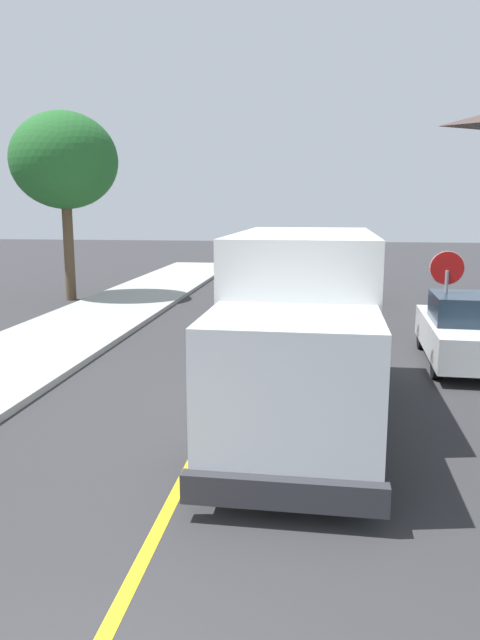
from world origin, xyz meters
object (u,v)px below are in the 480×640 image
at_px(parked_car_near, 321,306).
at_px(parked_car_mid, 339,280).
at_px(stop_sign, 446,285).
at_px(box_truck, 302,318).
at_px(parked_car_far, 322,263).
at_px(parked_van_across, 466,331).
at_px(street_tree_down_block, 64,161).

height_order(parked_car_near, parked_car_mid, same).
height_order(parked_car_near, stop_sign, stop_sign).
distance_m(box_truck, parked_car_mid, 13.57).
bearing_deg(stop_sign, parked_car_far, 99.71).
relative_size(box_truck, parked_van_across, 1.61).
bearing_deg(stop_sign, parked_car_mid, 103.00).
distance_m(parked_car_near, parked_car_far, 13.50).
height_order(parked_car_near, street_tree_down_block, street_tree_down_block).
relative_size(parked_car_far, parked_van_across, 0.99).
bearing_deg(street_tree_down_block, parked_car_far, 41.03).
bearing_deg(parked_car_mid, box_truck, -94.46).
relative_size(parked_van_across, street_tree_down_block, 0.62).
xyz_separation_m(parked_van_across, street_tree_down_block, (-13.13, 8.12, 4.53)).
xyz_separation_m(box_truck, parked_van_across, (3.71, 4.02, -0.97)).
height_order(box_truck, parked_van_across, box_truck).
bearing_deg(parked_car_mid, street_tree_down_block, -172.59).
xyz_separation_m(box_truck, parked_car_mid, (1.05, 13.50, -0.97)).
relative_size(parked_car_far, stop_sign, 1.68).
distance_m(parked_car_mid, parked_van_across, 9.85).
xyz_separation_m(parked_car_near, parked_car_far, (0.04, 13.50, 0.00)).
xyz_separation_m(box_truck, stop_sign, (3.22, 4.11, 0.09)).
distance_m(parked_car_mid, street_tree_down_block, 11.49).
bearing_deg(parked_car_far, box_truck, -91.07).
xyz_separation_m(parked_car_mid, street_tree_down_block, (-10.48, -1.36, 4.53)).
bearing_deg(parked_car_far, parked_car_mid, -84.69).
bearing_deg(parked_car_near, street_tree_down_block, 153.06).
relative_size(parked_car_near, parked_car_far, 0.99).
bearing_deg(stop_sign, box_truck, -128.03).
relative_size(parked_car_near, stop_sign, 1.67).
bearing_deg(parked_van_across, box_truck, -132.71).
bearing_deg(street_tree_down_block, box_truck, -52.17).
xyz_separation_m(box_truck, street_tree_down_block, (-9.42, 12.14, 3.56)).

